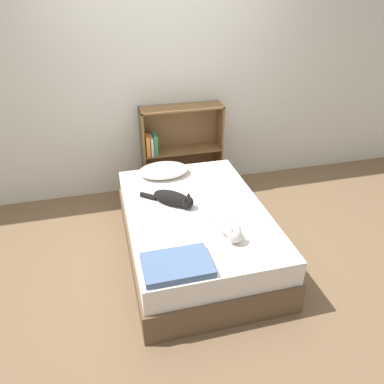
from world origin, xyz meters
name	(u,v)px	position (x,y,z in m)	size (l,w,h in m)	color
ground_plane	(196,252)	(0.00, 0.00, 0.00)	(8.00, 8.00, 0.00)	brown
wall_back	(164,84)	(0.00, 1.39, 1.25)	(8.00, 0.06, 2.50)	silver
bed	(196,232)	(0.00, 0.00, 0.24)	(1.25, 1.83, 0.50)	brown
pillow	(164,170)	(-0.16, 0.71, 0.55)	(0.51, 0.36, 0.11)	white
cat_light	(225,223)	(0.14, -0.37, 0.57)	(0.20, 0.62, 0.16)	beige
cat_dark	(174,199)	(-0.17, 0.12, 0.56)	(0.45, 0.39, 0.14)	black
bookshelf	(179,148)	(0.13, 1.27, 0.53)	(0.93, 0.26, 1.04)	brown
blanket_fold	(177,265)	(-0.33, -0.70, 0.52)	(0.49, 0.34, 0.05)	#4C668E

